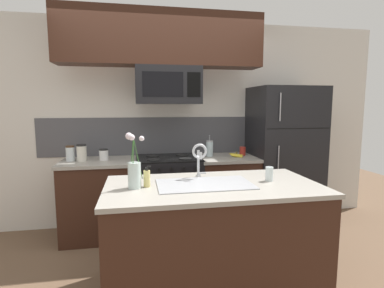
# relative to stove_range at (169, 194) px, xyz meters

# --- Properties ---
(ground_plane) EXTENTS (10.00, 10.00, 0.00)m
(ground_plane) POSITION_rel_stove_range_xyz_m (-0.00, -0.90, -0.46)
(ground_plane) COLOR brown
(rear_partition) EXTENTS (5.20, 0.10, 2.60)m
(rear_partition) POSITION_rel_stove_range_xyz_m (0.30, 0.38, 0.84)
(rear_partition) COLOR silver
(rear_partition) RESTS_ON ground
(splash_band) EXTENTS (3.14, 0.01, 0.48)m
(splash_band) POSITION_rel_stove_range_xyz_m (-0.00, 0.32, 0.69)
(splash_band) COLOR #4C4C51
(splash_band) RESTS_ON rear_partition
(back_counter_left) EXTENTS (0.87, 0.65, 0.91)m
(back_counter_left) POSITION_rel_stove_range_xyz_m (-0.80, 0.00, -0.01)
(back_counter_left) COLOR #381E14
(back_counter_left) RESTS_ON ground
(back_counter_right) EXTENTS (0.73, 0.65, 0.91)m
(back_counter_right) POSITION_rel_stove_range_xyz_m (0.73, 0.00, -0.01)
(back_counter_right) COLOR #381E14
(back_counter_right) RESTS_ON ground
(stove_range) EXTENTS (0.76, 0.64, 0.93)m
(stove_range) POSITION_rel_stove_range_xyz_m (0.00, 0.00, 0.00)
(stove_range) COLOR black
(stove_range) RESTS_ON ground
(microwave) EXTENTS (0.74, 0.40, 0.42)m
(microwave) POSITION_rel_stove_range_xyz_m (0.00, -0.02, 1.31)
(microwave) COLOR black
(upper_cabinet_band) EXTENTS (2.30, 0.34, 0.60)m
(upper_cabinet_band) POSITION_rel_stove_range_xyz_m (-0.07, -0.05, 1.82)
(upper_cabinet_band) COLOR #381E14
(refrigerator) EXTENTS (0.83, 0.74, 1.77)m
(refrigerator) POSITION_rel_stove_range_xyz_m (1.49, 0.02, 0.42)
(refrigerator) COLOR black
(refrigerator) RESTS_ON ground
(storage_jar_tall) EXTENTS (0.10, 0.10, 0.18)m
(storage_jar_tall) POSITION_rel_stove_range_xyz_m (-1.12, 0.03, 0.54)
(storage_jar_tall) COLOR silver
(storage_jar_tall) RESTS_ON back_counter_left
(storage_jar_medium) EXTENTS (0.11, 0.11, 0.19)m
(storage_jar_medium) POSITION_rel_stove_range_xyz_m (-0.99, 0.01, 0.54)
(storage_jar_medium) COLOR silver
(storage_jar_medium) RESTS_ON back_counter_left
(storage_jar_short) EXTENTS (0.10, 0.10, 0.13)m
(storage_jar_short) POSITION_rel_stove_range_xyz_m (-0.75, 0.02, 0.51)
(storage_jar_short) COLOR silver
(storage_jar_short) RESTS_ON back_counter_left
(banana_bunch) EXTENTS (0.19, 0.12, 0.08)m
(banana_bunch) POSITION_rel_stove_range_xyz_m (0.83, -0.06, 0.47)
(banana_bunch) COLOR yellow
(banana_bunch) RESTS_ON back_counter_right
(french_press) EXTENTS (0.09, 0.09, 0.27)m
(french_press) POSITION_rel_stove_range_xyz_m (0.52, 0.06, 0.55)
(french_press) COLOR silver
(french_press) RESTS_ON back_counter_right
(coffee_tin) EXTENTS (0.08, 0.08, 0.11)m
(coffee_tin) POSITION_rel_stove_range_xyz_m (0.95, 0.05, 0.50)
(coffee_tin) COLOR #B22D23
(coffee_tin) RESTS_ON back_counter_right
(island_counter) EXTENTS (1.72, 0.90, 0.91)m
(island_counter) POSITION_rel_stove_range_xyz_m (0.23, -1.25, -0.01)
(island_counter) COLOR #381E14
(island_counter) RESTS_ON ground
(kitchen_sink) EXTENTS (0.76, 0.44, 0.16)m
(kitchen_sink) POSITION_rel_stove_range_xyz_m (0.16, -1.25, 0.38)
(kitchen_sink) COLOR #ADAFB5
(kitchen_sink) RESTS_ON island_counter
(sink_faucet) EXTENTS (0.14, 0.14, 0.31)m
(sink_faucet) POSITION_rel_stove_range_xyz_m (0.16, -1.03, 0.65)
(sink_faucet) COLOR #B7BABF
(sink_faucet) RESTS_ON island_counter
(dish_soap_bottle) EXTENTS (0.06, 0.05, 0.16)m
(dish_soap_bottle) POSITION_rel_stove_range_xyz_m (-0.30, -1.23, 0.52)
(dish_soap_bottle) COLOR #DBCC75
(dish_soap_bottle) RESTS_ON island_counter
(drinking_glass) EXTENTS (0.06, 0.06, 0.12)m
(drinking_glass) POSITION_rel_stove_range_xyz_m (0.72, -1.23, 0.51)
(drinking_glass) COLOR silver
(drinking_glass) RESTS_ON island_counter
(flower_vase) EXTENTS (0.14, 0.12, 0.43)m
(flower_vase) POSITION_rel_stove_range_xyz_m (-0.39, -1.26, 0.57)
(flower_vase) COLOR silver
(flower_vase) RESTS_ON island_counter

